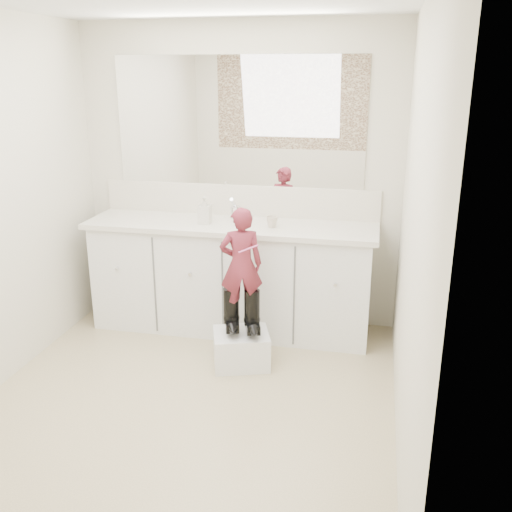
# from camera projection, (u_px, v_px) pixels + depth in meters

# --- Properties ---
(floor) EXTENTS (3.00, 3.00, 0.00)m
(floor) POSITION_uv_depth(u_px,v_px,m) (184.00, 408.00, 3.59)
(floor) COLOR #928460
(floor) RESTS_ON ground
(wall_back) EXTENTS (2.60, 0.00, 2.60)m
(wall_back) POSITION_uv_depth(u_px,v_px,m) (239.00, 177.00, 4.61)
(wall_back) COLOR beige
(wall_back) RESTS_ON floor
(wall_front) EXTENTS (2.60, 0.00, 2.60)m
(wall_front) POSITION_uv_depth(u_px,v_px,m) (16.00, 341.00, 1.82)
(wall_front) COLOR beige
(wall_front) RESTS_ON floor
(wall_right) EXTENTS (0.00, 3.00, 3.00)m
(wall_right) POSITION_uv_depth(u_px,v_px,m) (413.00, 237.00, 2.96)
(wall_right) COLOR beige
(wall_right) RESTS_ON floor
(vanity_cabinet) EXTENTS (2.20, 0.55, 0.85)m
(vanity_cabinet) POSITION_uv_depth(u_px,v_px,m) (232.00, 279.00, 4.60)
(vanity_cabinet) COLOR silver
(vanity_cabinet) RESTS_ON floor
(countertop) EXTENTS (2.28, 0.58, 0.04)m
(countertop) POSITION_uv_depth(u_px,v_px,m) (230.00, 226.00, 4.45)
(countertop) COLOR beige
(countertop) RESTS_ON vanity_cabinet
(backsplash) EXTENTS (2.28, 0.03, 0.25)m
(backsplash) POSITION_uv_depth(u_px,v_px,m) (239.00, 200.00, 4.66)
(backsplash) COLOR beige
(backsplash) RESTS_ON countertop
(mirror) EXTENTS (2.00, 0.02, 1.00)m
(mirror) POSITION_uv_depth(u_px,v_px,m) (238.00, 122.00, 4.47)
(mirror) COLOR white
(mirror) RESTS_ON wall_back
(faucet) EXTENTS (0.08, 0.08, 0.10)m
(faucet) POSITION_uv_depth(u_px,v_px,m) (236.00, 212.00, 4.58)
(faucet) COLOR silver
(faucet) RESTS_ON countertop
(cup) EXTENTS (0.11, 0.11, 0.08)m
(cup) POSITION_uv_depth(u_px,v_px,m) (272.00, 222.00, 4.31)
(cup) COLOR #C4B49C
(cup) RESTS_ON countertop
(soap_bottle) EXTENTS (0.10, 0.10, 0.21)m
(soap_bottle) POSITION_uv_depth(u_px,v_px,m) (205.00, 210.00, 4.41)
(soap_bottle) COLOR beige
(soap_bottle) RESTS_ON countertop
(step_stool) EXTENTS (0.47, 0.43, 0.25)m
(step_stool) POSITION_uv_depth(u_px,v_px,m) (241.00, 349.00, 4.09)
(step_stool) COLOR silver
(step_stool) RESTS_ON floor
(boot_left) EXTENTS (0.18, 0.24, 0.32)m
(boot_left) POSITION_uv_depth(u_px,v_px,m) (231.00, 310.00, 4.03)
(boot_left) COLOR black
(boot_left) RESTS_ON step_stool
(boot_right) EXTENTS (0.18, 0.24, 0.32)m
(boot_right) POSITION_uv_depth(u_px,v_px,m) (252.00, 312.00, 4.00)
(boot_right) COLOR black
(boot_right) RESTS_ON step_stool
(toddler) EXTENTS (0.34, 0.28, 0.81)m
(toddler) POSITION_uv_depth(u_px,v_px,m) (241.00, 265.00, 3.91)
(toddler) COLOR #B23646
(toddler) RESTS_ON step_stool
(toothbrush) EXTENTS (0.13, 0.05, 0.06)m
(toothbrush) POSITION_uv_depth(u_px,v_px,m) (248.00, 249.00, 3.78)
(toothbrush) COLOR #D85496
(toothbrush) RESTS_ON toddler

